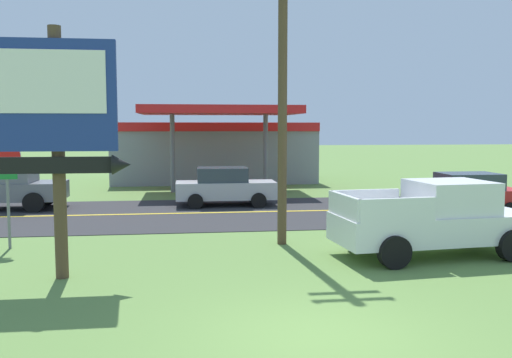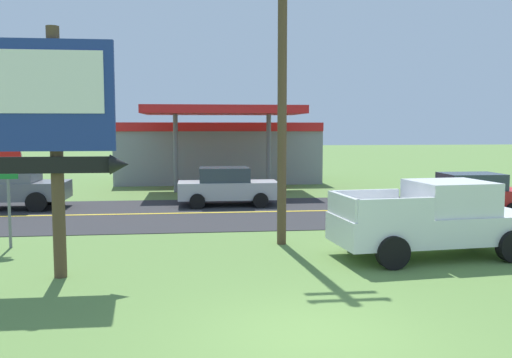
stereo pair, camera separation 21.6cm
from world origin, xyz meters
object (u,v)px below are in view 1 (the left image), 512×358
at_px(motel_sign, 59,117).
at_px(gas_station, 214,150).
at_px(pickup_grey_on_road, 0,186).
at_px(car_silver_far_lane, 225,186).
at_px(car_red_mid_lane, 465,195).
at_px(pickup_white_parked_on_lawn, 436,219).
at_px(stop_sign, 7,176).
at_px(utility_pole, 283,66).

height_order(motel_sign, gas_station, motel_sign).
distance_m(pickup_grey_on_road, car_silver_far_lane, 9.13).
xyz_separation_m(car_red_mid_lane, car_silver_far_lane, (-8.74, 4.00, 0.00)).
relative_size(gas_station, car_red_mid_lane, 2.86).
distance_m(motel_sign, pickup_grey_on_road, 12.25).
bearing_deg(pickup_grey_on_road, pickup_white_parked_on_lawn, -35.24).
bearing_deg(motel_sign, stop_sign, 122.48).
distance_m(motel_sign, car_red_mid_lane, 15.07).
xyz_separation_m(motel_sign, pickup_white_parked_on_lawn, (9.16, 1.12, -2.60)).
relative_size(stop_sign, pickup_white_parked_on_lawn, 0.55).
bearing_deg(utility_pole, motel_sign, -150.58).
distance_m(pickup_white_parked_on_lawn, car_silver_far_lane, 10.98).
bearing_deg(car_silver_far_lane, utility_pole, -82.16).
relative_size(gas_station, pickup_white_parked_on_lawn, 2.23).
distance_m(utility_pole, car_red_mid_lane, 9.58).
distance_m(gas_station, car_silver_far_lane, 10.86).
relative_size(motel_sign, pickup_white_parked_on_lawn, 1.03).
bearing_deg(utility_pole, stop_sign, 177.46).
bearing_deg(pickup_white_parked_on_lawn, car_red_mid_lane, 56.24).
xyz_separation_m(pickup_white_parked_on_lawn, car_silver_far_lane, (-4.83, 9.86, -0.13)).
bearing_deg(car_silver_far_lane, pickup_grey_on_road, -180.00).
bearing_deg(stop_sign, motel_sign, -57.52).
xyz_separation_m(pickup_grey_on_road, car_red_mid_lane, (17.86, -4.00, -0.13)).
height_order(stop_sign, gas_station, gas_station).
xyz_separation_m(stop_sign, pickup_white_parked_on_lawn, (11.32, -2.28, -1.06)).
relative_size(utility_pole, gas_station, 0.80).
height_order(gas_station, pickup_white_parked_on_lawn, gas_station).
height_order(stop_sign, utility_pole, utility_pole).
distance_m(gas_station, car_red_mid_lane, 17.18).
relative_size(car_red_mid_lane, car_silver_far_lane, 1.00).
bearing_deg(stop_sign, pickup_grey_on_road, 109.11).
bearing_deg(car_red_mid_lane, pickup_grey_on_road, 167.38).
bearing_deg(pickup_grey_on_road, car_red_mid_lane, -12.62).
bearing_deg(pickup_grey_on_road, utility_pole, -37.77).
relative_size(pickup_grey_on_road, car_silver_far_lane, 1.24).
bearing_deg(pickup_white_parked_on_lawn, car_silver_far_lane, 116.09).
relative_size(stop_sign, pickup_grey_on_road, 0.57).
distance_m(gas_station, pickup_white_parked_on_lawn, 21.22).
bearing_deg(utility_pole, pickup_white_parked_on_lawn, -27.48).
height_order(pickup_white_parked_on_lawn, car_red_mid_lane, pickup_white_parked_on_lawn).
bearing_deg(car_red_mid_lane, pickup_white_parked_on_lawn, -123.76).
distance_m(pickup_grey_on_road, car_red_mid_lane, 18.31).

